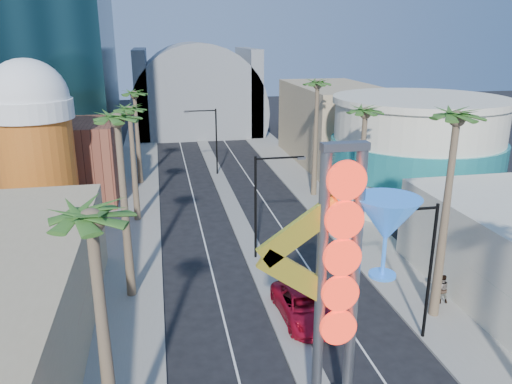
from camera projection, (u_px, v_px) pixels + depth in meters
name	position (u px, v px, depth m)	size (l,w,h in m)	color
sidewalk_west	(134.00, 203.00, 50.14)	(5.00, 100.00, 0.15)	gray
sidewalk_east	(315.00, 192.00, 53.65)	(5.00, 100.00, 0.15)	gray
median	(224.00, 189.00, 54.70)	(1.60, 84.00, 0.15)	gray
brick_filler_west	(67.00, 161.00, 50.55)	(10.00, 10.00, 8.00)	brown
filler_east	(334.00, 124.00, 65.51)	(10.00, 20.00, 10.00)	tan
beer_mug	(33.00, 140.00, 41.72)	(7.00, 7.00, 14.50)	#C84E1A
turquoise_building	(415.00, 152.00, 48.98)	(16.60, 16.60, 10.60)	beige
canopy	(197.00, 107.00, 85.19)	(22.00, 16.00, 22.00)	slate
neon_sign	(358.00, 271.00, 19.90)	(6.53, 2.60, 12.55)	gray
streetlight_0	(263.00, 197.00, 36.51)	(3.79, 0.25, 8.00)	black
streetlight_1	(212.00, 135.00, 58.75)	(3.79, 0.25, 8.00)	black
streetlight_2	(423.00, 261.00, 26.45)	(3.45, 0.25, 8.00)	black
palm_0	(93.00, 238.00, 16.39)	(2.40, 2.40, 11.70)	brown
palm_1	(118.00, 132.00, 29.21)	(2.40, 2.40, 12.70)	brown
palm_2	(130.00, 117.00, 42.70)	(2.40, 2.40, 11.20)	brown
palm_3	(135.00, 100.00, 53.92)	(2.40, 2.40, 11.20)	brown
palm_5	(455.00, 132.00, 26.79)	(2.40, 2.40, 13.20)	brown
palm_6	(365.00, 121.00, 38.41)	(2.40, 2.40, 11.70)	brown
palm_7	(317.00, 92.00, 49.36)	(2.40, 2.40, 12.70)	brown
red_pickup	(304.00, 306.00, 29.70)	(2.77, 6.01, 1.67)	#B20D26
pedestrian_a	(436.00, 293.00, 30.66)	(0.70, 0.46, 1.91)	gray
pedestrian_b	(441.00, 289.00, 31.22)	(0.92, 0.71, 1.89)	gray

